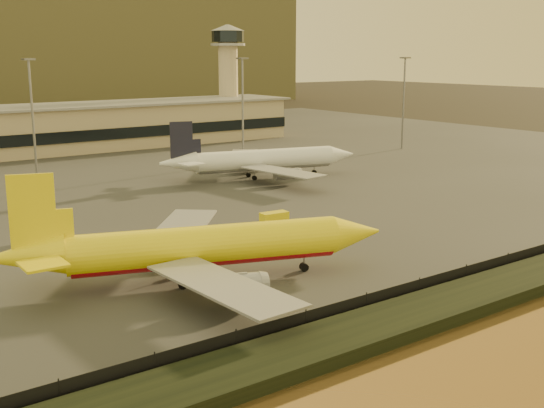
# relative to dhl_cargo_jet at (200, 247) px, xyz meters

# --- Properties ---
(ground) EXTENTS (900.00, 900.00, 0.00)m
(ground) POSITION_rel_dhl_cargo_jet_xyz_m (14.37, -6.29, -4.32)
(ground) COLOR black
(ground) RESTS_ON ground
(embankment) EXTENTS (320.00, 7.00, 1.40)m
(embankment) POSITION_rel_dhl_cargo_jet_xyz_m (14.37, -23.29, -3.62)
(embankment) COLOR black
(embankment) RESTS_ON ground
(tarmac) EXTENTS (320.00, 220.00, 0.20)m
(tarmac) POSITION_rel_dhl_cargo_jet_xyz_m (14.37, 88.71, -4.22)
(tarmac) COLOR #2D2D2D
(tarmac) RESTS_ON ground
(perimeter_fence) EXTENTS (300.00, 0.05, 2.20)m
(perimeter_fence) POSITION_rel_dhl_cargo_jet_xyz_m (14.37, -19.29, -3.02)
(perimeter_fence) COLOR black
(perimeter_fence) RESTS_ON tarmac
(control_tower) EXTENTS (11.20, 11.20, 35.50)m
(control_tower) POSITION_rel_dhl_cargo_jet_xyz_m (84.37, 124.71, 17.35)
(control_tower) COLOR tan
(control_tower) RESTS_ON tarmac
(apron_light_masts) EXTENTS (152.20, 12.20, 25.40)m
(apron_light_masts) POSITION_rel_dhl_cargo_jet_xyz_m (29.37, 68.71, 11.39)
(apron_light_masts) COLOR slate
(apron_light_masts) RESTS_ON tarmac
(dhl_cargo_jet) EXTENTS (44.89, 42.69, 13.79)m
(dhl_cargo_jet) POSITION_rel_dhl_cargo_jet_xyz_m (0.00, 0.00, 0.00)
(dhl_cargo_jet) COLOR yellow
(dhl_cargo_jet) RESTS_ON tarmac
(white_narrowbody_jet) EXTENTS (44.04, 42.13, 12.81)m
(white_narrowbody_jet) POSITION_rel_dhl_cargo_jet_xyz_m (45.59, 51.49, -0.29)
(white_narrowbody_jet) COLOR white
(white_narrowbody_jet) RESTS_ON tarmac
(gse_vehicle_yellow) EXTENTS (4.55, 2.37, 1.97)m
(gse_vehicle_yellow) POSITION_rel_dhl_cargo_jet_xyz_m (23.29, 16.79, -3.13)
(gse_vehicle_yellow) COLOR yellow
(gse_vehicle_yellow) RESTS_ON tarmac
(gse_vehicle_white) EXTENTS (4.85, 3.11, 2.02)m
(gse_vehicle_white) POSITION_rel_dhl_cargo_jet_xyz_m (-10.15, 27.97, -3.11)
(gse_vehicle_white) COLOR white
(gse_vehicle_white) RESTS_ON tarmac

